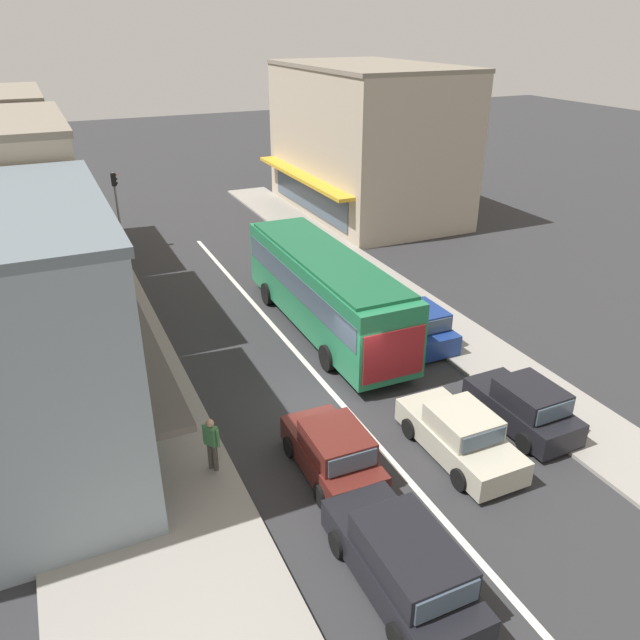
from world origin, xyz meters
The scene contains 14 objects.
ground_plane centered at (0.00, 0.00, 0.00)m, with size 140.00×140.00×0.00m, color #2D2D30.
lane_centre_line centered at (0.00, 4.00, 0.00)m, with size 0.20×28.00×0.01m, color silver.
sidewalk_left centered at (-6.80, 6.00, 0.07)m, with size 5.20×44.00×0.14m, color gray.
kerb_right centered at (6.20, 6.00, 0.06)m, with size 2.80×44.00×0.12m, color gray.
building_right_far centered at (11.48, 19.49, 4.50)m, with size 8.92×13.40×9.01m.
city_bus centered at (1.79, 4.84, 1.88)m, with size 2.81×10.88×3.23m.
hatchback_queue_far_back centered at (-1.75, -3.32, 0.71)m, with size 1.87×3.73×1.54m.
sedan_queue_gap_filler centered at (1.90, -4.07, 0.66)m, with size 1.91×4.20×1.47m.
wagon_behind_bus_mid centered at (-2.05, -7.45, 0.75)m, with size 1.95×4.50×1.58m.
parked_hatchback_kerb_front centered at (4.50, -3.74, 0.71)m, with size 1.87×3.73×1.54m.
parked_hatchback_kerb_second centered at (4.57, 2.35, 0.71)m, with size 1.82×3.70×1.54m.
traffic_light_downstreet centered at (-4.09, 18.30, 2.85)m, with size 0.33×0.24×4.20m.
pedestrian_with_handbag_near centered at (-4.87, 12.91, 1.07)m, with size 0.56×0.55×1.63m.
pedestrian_browsing_midblock centered at (-4.75, -1.93, 1.07)m, with size 0.38×0.49×1.63m.
Camera 1 is at (-7.80, -15.66, 11.36)m, focal length 35.00 mm.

